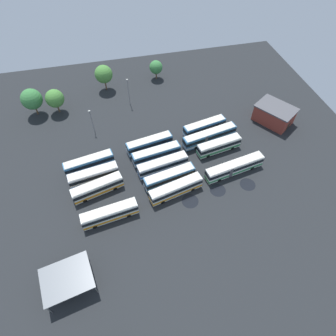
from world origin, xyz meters
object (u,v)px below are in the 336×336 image
(maintenance_shelter, at_px, (66,278))
(tree_south_edge, at_px, (32,99))
(bus_row2_slot4, at_px, (204,127))
(lamp_post_near_entrance, at_px, (92,120))
(bus_row0_slot3, at_px, (94,175))
(bus_row2_slot3, at_px, (209,136))
(bus_row1_slot2, at_px, (163,165))
(bus_row1_slot4, at_px, (150,144))
(bus_row1_slot0, at_px, (176,189))
(lamp_post_far_corner, at_px, (129,91))
(tree_north_edge, at_px, (156,67))
(tree_east_edge, at_px, (104,74))
(bus_row2_slot2, at_px, (219,146))
(bus_row0_slot0, at_px, (110,214))
(bus_row1_slot3, at_px, (156,154))
(bus_row0_slot2, at_px, (98,188))
(bus_row1_slot1, at_px, (169,177))
(bus_row2_slot0, at_px, (234,167))
(depot_building, at_px, (274,114))
(tree_northeast, at_px, (55,99))

(maintenance_shelter, height_order, tree_south_edge, tree_south_edge)
(bus_row2_slot4, bearing_deg, lamp_post_near_entrance, 166.29)
(bus_row0_slot3, xyz_separation_m, bus_row2_slot3, (31.90, 6.40, 0.00))
(bus_row1_slot2, relative_size, bus_row1_slot4, 1.03)
(bus_row0_slot3, relative_size, bus_row1_slot0, 0.92)
(lamp_post_far_corner, distance_m, tree_north_edge, 16.46)
(bus_row1_slot2, height_order, tree_east_edge, tree_east_edge)
(tree_east_edge, bearing_deg, bus_row2_slot2, -52.65)
(lamp_post_far_corner, bearing_deg, tree_east_edge, 124.13)
(bus_row2_slot3, bearing_deg, bus_row2_slot2, -72.12)
(bus_row0_slot0, relative_size, bus_row1_slot0, 0.96)
(bus_row1_slot0, bearing_deg, bus_row0_slot3, 155.16)
(bus_row0_slot3, bearing_deg, lamp_post_near_entrance, 86.39)
(bus_row1_slot4, bearing_deg, bus_row1_slot3, -75.86)
(bus_row0_slot2, bearing_deg, bus_row1_slot3, 24.87)
(bus_row1_slot1, xyz_separation_m, bus_row2_slot4, (13.87, 15.19, -0.00))
(bus_row2_slot0, bearing_deg, bus_row1_slot4, 145.68)
(bus_row1_slot4, xyz_separation_m, bus_row2_slot4, (16.42, 2.94, -0.00))
(bus_row1_slot4, xyz_separation_m, lamp_post_far_corner, (-2.37, 20.48, 3.02))
(bus_row2_slot3, distance_m, maintenance_shelter, 49.10)
(bus_row1_slot0, height_order, lamp_post_near_entrance, lamp_post_near_entrance)
(bus_row0_slot0, bearing_deg, bus_row2_slot2, 24.72)
(bus_row0_slot2, distance_m, depot_building, 54.22)
(bus_row0_slot0, distance_m, lamp_post_far_corner, 40.93)
(bus_row2_slot0, xyz_separation_m, depot_building, (18.62, 15.67, 0.70))
(bus_row1_slot2, xyz_separation_m, bus_row2_slot3, (14.78, 7.14, 0.00))
(tree_south_edge, bearing_deg, bus_row0_slot2, -64.78)
(tree_south_edge, bearing_deg, bus_row2_slot3, -26.24)
(bus_row1_slot3, bearing_deg, bus_row1_slot1, -79.40)
(bus_row2_slot2, bearing_deg, bus_row2_slot4, 100.49)
(bus_row1_slot0, xyz_separation_m, bus_row2_slot2, (14.69, 10.94, -0.00))
(bus_row1_slot4, distance_m, bus_row2_slot3, 16.62)
(bus_row1_slot2, bearing_deg, bus_row2_slot2, 10.94)
(bus_row1_slot1, relative_size, maintenance_shelter, 1.26)
(bus_row1_slot1, distance_m, bus_row1_slot4, 12.51)
(bus_row0_slot0, height_order, bus_row2_slot2, same)
(bus_row2_slot3, relative_size, bus_row2_slot4, 1.24)
(bus_row1_slot4, xyz_separation_m, tree_east_edge, (-8.89, 30.10, 3.81))
(bus_row1_slot0, relative_size, tree_east_edge, 1.55)
(bus_row1_slot0, relative_size, tree_south_edge, 1.55)
(bus_row0_slot3, distance_m, bus_row2_slot4, 33.37)
(bus_row1_slot4, height_order, tree_south_edge, tree_south_edge)
(depot_building, bearing_deg, bus_row0_slot0, -156.65)
(bus_row0_slot3, bearing_deg, bus_row1_slot4, 25.68)
(bus_row1_slot4, height_order, tree_north_edge, tree_north_edge)
(bus_row0_slot0, relative_size, bus_row2_slot3, 0.80)
(lamp_post_far_corner, relative_size, tree_south_edge, 1.06)
(bus_row1_slot3, bearing_deg, lamp_post_far_corner, 97.87)
(bus_row0_slot2, height_order, tree_northeast, tree_northeast)
(bus_row1_slot1, height_order, lamp_post_near_entrance, lamp_post_near_entrance)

